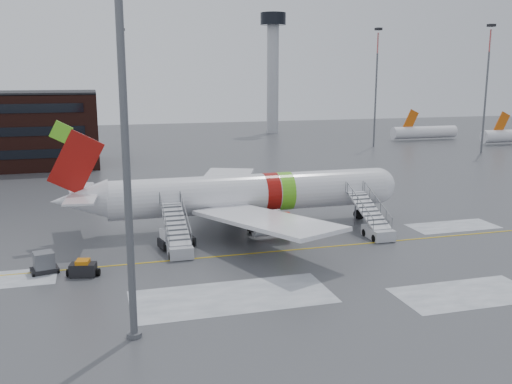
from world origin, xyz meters
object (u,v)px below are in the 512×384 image
object	(u,v)px
uld_container	(44,263)
baggage_tractor	(83,269)
pushback_tug	(175,239)
airliner	(241,194)
airstair_fwd	(375,225)
airstair_aft	(178,241)
light_mast_near	(123,93)

from	to	relation	value
uld_container	baggage_tractor	size ratio (longest dim) A/B	0.88
pushback_tug	uld_container	size ratio (longest dim) A/B	1.46
airliner	uld_container	distance (m)	20.27
pushback_tug	baggage_tractor	size ratio (longest dim) A/B	1.29
airliner	airstair_fwd	size ratio (longest dim) A/B	4.55
airstair_aft	uld_container	xyz separation A→B (m)	(-10.77, -2.15, -0.29)
airstair_fwd	pushback_tug	xyz separation A→B (m)	(-18.85, 1.59, -0.29)
pushback_tug	light_mast_near	xyz separation A→B (m)	(-4.74, -16.97, 13.46)
airstair_fwd	light_mast_near	xyz separation A→B (m)	(-23.59, -15.38, 13.17)
airliner	pushback_tug	distance (m)	9.31
airliner	pushback_tug	bearing A→B (deg)	-146.40
airstair_fwd	airstair_aft	world-z (taller)	same
airstair_aft	airliner	bearing A→B (deg)	41.62
airstair_fwd	uld_container	bearing A→B (deg)	-175.85
airstair_fwd	airstair_aft	xyz separation A→B (m)	(-18.77, 0.00, 0.00)
baggage_tractor	airstair_aft	bearing A→B (deg)	25.74
airliner	light_mast_near	xyz separation A→B (m)	(-12.18, -21.91, 10.82)
airstair_aft	baggage_tractor	world-z (taller)	airstair_aft
airliner	uld_container	xyz separation A→B (m)	(-18.13, -8.68, -2.64)
airstair_fwd	airstair_aft	size ratio (longest dim) A/B	1.00
airstair_aft	pushback_tug	world-z (taller)	airstair_aft
uld_container	light_mast_near	xyz separation A→B (m)	(5.95, -13.23, 13.46)
light_mast_near	uld_container	bearing A→B (deg)	114.22
uld_container	pushback_tug	bearing A→B (deg)	19.28
airstair_fwd	pushback_tug	world-z (taller)	airstair_fwd
light_mast_near	airstair_fwd	bearing A→B (deg)	33.10
airliner	pushback_tug	size ratio (longest dim) A/B	10.40
airliner	airstair_aft	distance (m)	10.12
airliner	airstair_fwd	xyz separation A→B (m)	(11.41, -6.54, -2.35)
light_mast_near	airliner	bearing A→B (deg)	60.94
uld_container	airstair_aft	bearing A→B (deg)	11.27
pushback_tug	light_mast_near	bearing A→B (deg)	-105.59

